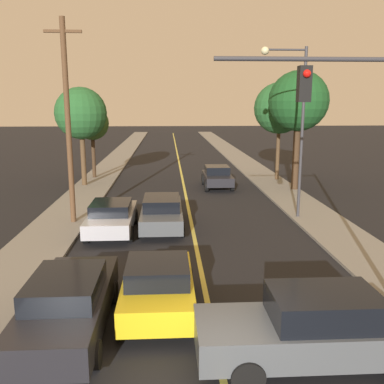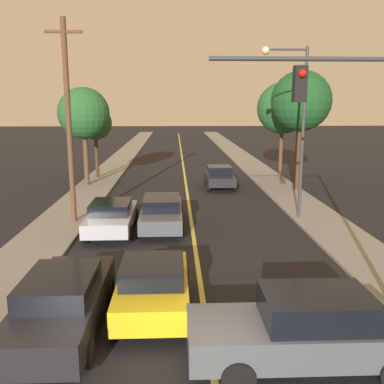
% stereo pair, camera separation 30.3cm
% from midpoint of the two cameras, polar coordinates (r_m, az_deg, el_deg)
% --- Properties ---
extents(road_surface, '(9.68, 80.00, 0.01)m').
position_cam_midpoint_polar(road_surface, '(43.30, -1.12, 4.47)').
color(road_surface, black).
rests_on(road_surface, ground).
extents(sidewalk_left, '(2.50, 80.00, 0.12)m').
position_cam_midpoint_polar(sidewalk_left, '(43.59, -9.17, 4.44)').
color(sidewalk_left, gray).
rests_on(sidewalk_left, ground).
extents(sidewalk_right, '(2.50, 80.00, 0.12)m').
position_cam_midpoint_polar(sidewalk_right, '(43.85, 6.89, 4.55)').
color(sidewalk_right, gray).
rests_on(sidewalk_right, ground).
extents(car_near_lane_front, '(1.95, 3.88, 1.47)m').
position_cam_midpoint_polar(car_near_lane_front, '(11.54, -4.44, -12.30)').
color(car_near_lane_front, gold).
rests_on(car_near_lane_front, ground).
extents(car_near_lane_second, '(1.90, 4.84, 1.43)m').
position_cam_midpoint_polar(car_near_lane_second, '(19.14, -3.60, -2.61)').
color(car_near_lane_second, '#474C51').
rests_on(car_near_lane_second, ground).
extents(car_outer_lane_front, '(1.93, 4.89, 1.53)m').
position_cam_midpoint_polar(car_outer_lane_front, '(11.03, -16.08, -13.91)').
color(car_outer_lane_front, black).
rests_on(car_outer_lane_front, ground).
extents(car_outer_lane_second, '(1.97, 4.38, 1.39)m').
position_cam_midpoint_polar(car_outer_lane_second, '(18.67, -10.20, -3.16)').
color(car_outer_lane_second, '#A5A8B2').
rests_on(car_outer_lane_second, ground).
extents(car_far_oncoming, '(1.86, 3.81, 1.43)m').
position_cam_midpoint_polar(car_far_oncoming, '(28.18, 3.99, 2.06)').
color(car_far_oncoming, black).
rests_on(car_far_oncoming, ground).
extents(car_crossing_right, '(4.95, 1.88, 1.64)m').
position_cam_midpoint_polar(car_crossing_right, '(9.73, 16.12, -17.22)').
color(car_crossing_right, '#474C51').
rests_on(car_crossing_right, ground).
extents(traffic_signal_mast, '(5.22, 0.42, 6.69)m').
position_cam_midpoint_polar(traffic_signal_mast, '(12.10, 22.22, 7.01)').
color(traffic_signal_mast, '#333338').
rests_on(traffic_signal_mast, ground).
extents(streetlamp_right, '(2.12, 0.36, 7.85)m').
position_cam_midpoint_polar(streetlamp_right, '(20.48, 13.86, 10.41)').
color(streetlamp_right, '#333338').
rests_on(streetlamp_right, ground).
extents(utility_pole_left, '(1.60, 0.24, 8.94)m').
position_cam_midpoint_polar(utility_pole_left, '(19.89, -15.71, 9.25)').
color(utility_pole_left, '#513823').
rests_on(utility_pole_left, ground).
extents(tree_left_near, '(2.42, 2.42, 5.16)m').
position_cam_midpoint_polar(tree_left_near, '(32.07, -12.51, 8.89)').
color(tree_left_near, '#3D2B1C').
rests_on(tree_left_near, ground).
extents(tree_left_far, '(3.36, 3.36, 6.41)m').
position_cam_midpoint_polar(tree_left_far, '(29.12, -13.94, 10.11)').
color(tree_left_far, '#4C3823').
rests_on(tree_left_far, ground).
extents(tree_right_near, '(3.56, 3.56, 6.81)m').
position_cam_midpoint_polar(tree_right_near, '(30.93, 12.27, 10.84)').
color(tree_right_near, '#4C3823').
rests_on(tree_right_near, ground).
extents(tree_right_far, '(3.68, 3.68, 7.35)m').
position_cam_midpoint_polar(tree_right_far, '(27.51, 14.66, 11.57)').
color(tree_right_far, '#3D2B1C').
rests_on(tree_right_far, ground).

